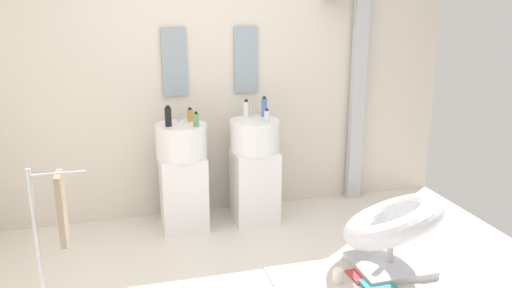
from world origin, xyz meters
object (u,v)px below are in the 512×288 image
(pedestal_sink_left, at_px, (183,174))
(shower_column, at_px, (356,97))
(magazine_teal, at_px, (379,287))
(soap_bottle_amber, at_px, (190,115))
(magazine_red, at_px, (366,275))
(soap_bottle_black, at_px, (168,117))
(towel_rack, at_px, (58,212))
(coffee_mug, at_px, (338,276))
(soap_bottle_blue, at_px, (264,107))
(lounge_chair, at_px, (392,227))
(pedestal_sink_right, at_px, (255,168))
(soap_bottle_white, at_px, (246,109))
(soap_bottle_green, at_px, (196,120))
(soap_bottle_clear, at_px, (267,116))

(pedestal_sink_left, distance_m, shower_column, 1.90)
(magazine_teal, bearing_deg, soap_bottle_amber, 123.31)
(magazine_red, height_order, soap_bottle_black, soap_bottle_black)
(towel_rack, bearing_deg, coffee_mug, -11.19)
(shower_column, bearing_deg, pedestal_sink_left, -171.83)
(soap_bottle_amber, height_order, soap_bottle_blue, soap_bottle_blue)
(towel_rack, xyz_separation_m, soap_bottle_black, (0.85, 0.86, 0.42))
(shower_column, relative_size, lounge_chair, 1.86)
(lounge_chair, relative_size, soap_bottle_black, 6.10)
(pedestal_sink_right, relative_size, magazine_red, 4.36)
(pedestal_sink_left, relative_size, soap_bottle_blue, 5.64)
(magazine_teal, bearing_deg, soap_bottle_white, 107.48)
(shower_column, xyz_separation_m, soap_bottle_green, (-1.68, -0.37, -0.05))
(magazine_teal, height_order, magazine_red, magazine_teal)
(magazine_red, height_order, soap_bottle_white, soap_bottle_white)
(towel_rack, height_order, magazine_teal, towel_rack)
(lounge_chair, distance_m, soap_bottle_white, 1.71)
(soap_bottle_green, xyz_separation_m, soap_bottle_white, (0.51, 0.26, 0.01))
(lounge_chair, distance_m, magazine_teal, 0.47)
(soap_bottle_green, height_order, soap_bottle_black, soap_bottle_black)
(soap_bottle_green, bearing_deg, soap_bottle_amber, 95.94)
(soap_bottle_blue, relative_size, soap_bottle_clear, 1.50)
(shower_column, relative_size, magazine_red, 8.36)
(soap_bottle_black, bearing_deg, lounge_chair, -36.85)
(soap_bottle_green, xyz_separation_m, soap_bottle_black, (-0.23, 0.08, 0.03))
(soap_bottle_blue, bearing_deg, pedestal_sink_left, -172.36)
(lounge_chair, xyz_separation_m, soap_bottle_green, (-1.31, 1.08, 0.68))
(shower_column, height_order, towel_rack, shower_column)
(magazine_teal, bearing_deg, soap_bottle_blue, 102.60)
(pedestal_sink_left, xyz_separation_m, pedestal_sink_right, (0.67, 0.00, 0.00))
(magazine_red, bearing_deg, coffee_mug, -178.41)
(pedestal_sink_left, xyz_separation_m, soap_bottle_blue, (0.79, 0.11, 0.55))
(lounge_chair, relative_size, magazine_red, 4.51)
(lounge_chair, height_order, soap_bottle_clear, soap_bottle_clear)
(magazine_red, distance_m, soap_bottle_white, 1.83)
(magazine_red, xyz_separation_m, soap_bottle_amber, (-1.10, 1.36, 1.00))
(coffee_mug, bearing_deg, magazine_red, 4.83)
(pedestal_sink_left, height_order, soap_bottle_white, soap_bottle_white)
(shower_column, distance_m, soap_bottle_amber, 1.71)
(towel_rack, distance_m, magazine_teal, 2.32)
(pedestal_sink_right, distance_m, soap_bottle_green, 0.76)
(shower_column, relative_size, magazine_teal, 8.98)
(soap_bottle_blue, bearing_deg, coffee_mug, -83.23)
(towel_rack, relative_size, magazine_teal, 4.16)
(soap_bottle_amber, bearing_deg, soap_bottle_black, -147.64)
(lounge_chair, height_order, magazine_red, lounge_chair)
(soap_bottle_black, height_order, soap_bottle_clear, soap_bottle_black)
(pedestal_sink_left, xyz_separation_m, soap_bottle_amber, (0.10, 0.10, 0.51))
(soap_bottle_white, bearing_deg, coffee_mug, -77.17)
(pedestal_sink_right, relative_size, coffee_mug, 10.41)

